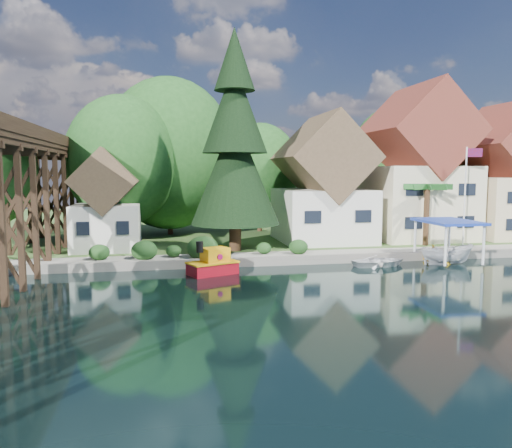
% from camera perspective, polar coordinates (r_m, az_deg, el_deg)
% --- Properties ---
extents(ground, '(140.00, 140.00, 0.00)m').
position_cam_1_polar(ground, '(27.19, 3.97, -7.90)').
color(ground, black).
rests_on(ground, ground).
extents(bank, '(140.00, 52.00, 0.50)m').
position_cam_1_polar(bank, '(60.24, -4.20, 0.00)').
color(bank, '#2F4C1E').
rests_on(bank, ground).
extents(seawall, '(60.00, 0.40, 0.62)m').
position_cam_1_polar(seawall, '(35.74, 6.96, -4.06)').
color(seawall, slate).
rests_on(seawall, ground).
extents(promenade, '(50.00, 2.60, 0.06)m').
position_cam_1_polar(promenade, '(37.56, 9.28, -3.27)').
color(promenade, gray).
rests_on(promenade, bank).
extents(house_left, '(7.64, 8.64, 11.02)m').
position_cam_1_polar(house_left, '(43.75, 7.63, 4.13)').
color(house_left, silver).
rests_on(house_left, bank).
extents(house_center, '(8.65, 9.18, 13.89)m').
position_cam_1_polar(house_center, '(47.77, 17.82, 5.58)').
color(house_center, beige).
rests_on(house_center, bank).
extents(house_right, '(8.15, 8.64, 12.45)m').
position_cam_1_polar(house_right, '(52.25, 26.80, 4.53)').
color(house_right, beige).
rests_on(house_right, bank).
extents(shed, '(5.09, 5.40, 7.85)m').
position_cam_1_polar(shed, '(40.35, -16.75, 1.91)').
color(shed, silver).
rests_on(shed, bank).
extents(bg_trees, '(49.90, 13.30, 10.57)m').
position_cam_1_polar(bg_trees, '(47.42, -1.31, 6.92)').
color(bg_trees, '#382314').
rests_on(bg_trees, bank).
extents(shrubs, '(15.76, 2.47, 1.70)m').
position_cam_1_polar(shrubs, '(35.25, -7.12, -2.69)').
color(shrubs, '#163A15').
rests_on(shrubs, bank).
extents(conifer, '(6.76, 6.76, 16.63)m').
position_cam_1_polar(conifer, '(37.97, -2.43, 8.99)').
color(conifer, '#382314').
rests_on(conifer, bank).
extents(palm_tree, '(4.28, 4.28, 5.34)m').
position_cam_1_polar(palm_tree, '(42.96, 18.99, 3.86)').
color(palm_tree, '#382314').
rests_on(palm_tree, bank).
extents(flagpole, '(1.21, 0.45, 8.00)m').
position_cam_1_polar(flagpole, '(43.77, 23.01, 4.06)').
color(flagpole, white).
rests_on(flagpole, bank).
extents(tugboat, '(3.52, 2.78, 2.25)m').
position_cam_1_polar(tugboat, '(32.00, -4.93, -4.56)').
color(tugboat, red).
rests_on(tugboat, ground).
extents(boat_white_a, '(4.15, 3.18, 0.80)m').
position_cam_1_polar(boat_white_a, '(35.80, 13.95, -4.03)').
color(boat_white_a, silver).
rests_on(boat_white_a, ground).
extents(boat_canopy, '(3.97, 4.96, 3.14)m').
position_cam_1_polar(boat_canopy, '(37.73, 21.02, -2.30)').
color(boat_canopy, silver).
rests_on(boat_canopy, ground).
extents(boat_yellow, '(3.48, 3.30, 1.44)m').
position_cam_1_polar(boat_yellow, '(38.04, 19.73, -3.14)').
color(boat_yellow, yellow).
rests_on(boat_yellow, ground).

